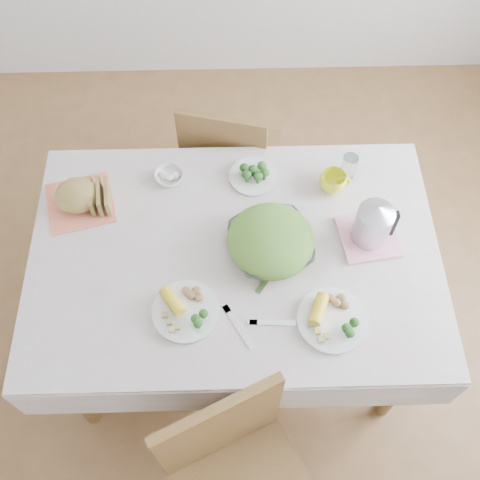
{
  "coord_description": "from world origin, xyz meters",
  "views": [
    {
      "loc": [
        -0.01,
        -1.01,
        2.54
      ],
      "look_at": [
        0.02,
        0.02,
        0.82
      ],
      "focal_mm": 42.0,
      "sensor_mm": 36.0,
      "label": 1
    }
  ],
  "objects_px": {
    "dining_table": "(235,298)",
    "dinner_plate_left": "(186,311)",
    "salad_bowl": "(271,245)",
    "dinner_plate_right": "(332,320)",
    "chair_far": "(232,152)",
    "yellow_mug": "(333,182)",
    "electric_kettle": "(374,220)"
  },
  "relations": [
    {
      "from": "dining_table",
      "to": "dinner_plate_left",
      "type": "xyz_separation_m",
      "value": [
        -0.17,
        -0.23,
        0.4
      ]
    },
    {
      "from": "salad_bowl",
      "to": "dinner_plate_right",
      "type": "bearing_deg",
      "value": -55.82
    },
    {
      "from": "chair_far",
      "to": "dinner_plate_left",
      "type": "height_order",
      "value": "chair_far"
    },
    {
      "from": "dining_table",
      "to": "yellow_mug",
      "type": "relative_size",
      "value": 13.42
    },
    {
      "from": "dining_table",
      "to": "dinner_plate_left",
      "type": "relative_size",
      "value": 5.99
    },
    {
      "from": "dinner_plate_left",
      "to": "salad_bowl",
      "type": "bearing_deg",
      "value": 38.95
    },
    {
      "from": "dining_table",
      "to": "chair_far",
      "type": "distance_m",
      "value": 0.73
    },
    {
      "from": "dinner_plate_left",
      "to": "dinner_plate_right",
      "type": "height_order",
      "value": "same"
    },
    {
      "from": "dining_table",
      "to": "chair_far",
      "type": "xyz_separation_m",
      "value": [
        0.0,
        0.72,
        0.09
      ]
    },
    {
      "from": "electric_kettle",
      "to": "dinner_plate_right",
      "type": "bearing_deg",
      "value": -121.12
    },
    {
      "from": "dinner_plate_left",
      "to": "electric_kettle",
      "type": "xyz_separation_m",
      "value": [
        0.67,
        0.29,
        0.11
      ]
    },
    {
      "from": "dining_table",
      "to": "chair_far",
      "type": "relative_size",
      "value": 1.58
    },
    {
      "from": "dinner_plate_left",
      "to": "chair_far",
      "type": "bearing_deg",
      "value": 79.82
    },
    {
      "from": "salad_bowl",
      "to": "dinner_plate_right",
      "type": "distance_m",
      "value": 0.35
    },
    {
      "from": "salad_bowl",
      "to": "dinner_plate_left",
      "type": "height_order",
      "value": "salad_bowl"
    },
    {
      "from": "salad_bowl",
      "to": "electric_kettle",
      "type": "xyz_separation_m",
      "value": [
        0.36,
        0.04,
        0.08
      ]
    },
    {
      "from": "salad_bowl",
      "to": "yellow_mug",
      "type": "bearing_deg",
      "value": 46.73
    },
    {
      "from": "salad_bowl",
      "to": "chair_far",
      "type": "bearing_deg",
      "value": 100.33
    },
    {
      "from": "dining_table",
      "to": "yellow_mug",
      "type": "height_order",
      "value": "yellow_mug"
    },
    {
      "from": "chair_far",
      "to": "dinner_plate_right",
      "type": "relative_size",
      "value": 3.65
    },
    {
      "from": "chair_far",
      "to": "dinner_plate_left",
      "type": "distance_m",
      "value": 1.02
    },
    {
      "from": "dining_table",
      "to": "chair_far",
      "type": "bearing_deg",
      "value": 89.96
    },
    {
      "from": "chair_far",
      "to": "electric_kettle",
      "type": "xyz_separation_m",
      "value": [
        0.49,
        -0.67,
        0.42
      ]
    },
    {
      "from": "dinner_plate_right",
      "to": "electric_kettle",
      "type": "relative_size",
      "value": 1.31
    },
    {
      "from": "yellow_mug",
      "to": "electric_kettle",
      "type": "distance_m",
      "value": 0.27
    },
    {
      "from": "salad_bowl",
      "to": "dinner_plate_left",
      "type": "relative_size",
      "value": 1.27
    },
    {
      "from": "dinner_plate_right",
      "to": "chair_far",
      "type": "bearing_deg",
      "value": 108.02
    },
    {
      "from": "dining_table",
      "to": "dinner_plate_left",
      "type": "bearing_deg",
      "value": -126.36
    },
    {
      "from": "salad_bowl",
      "to": "dinner_plate_right",
      "type": "xyz_separation_m",
      "value": [
        0.2,
        -0.29,
        -0.03
      ]
    },
    {
      "from": "dinner_plate_left",
      "to": "yellow_mug",
      "type": "distance_m",
      "value": 0.76
    },
    {
      "from": "chair_far",
      "to": "dinner_plate_left",
      "type": "bearing_deg",
      "value": 93.57
    },
    {
      "from": "yellow_mug",
      "to": "electric_kettle",
      "type": "height_order",
      "value": "electric_kettle"
    }
  ]
}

